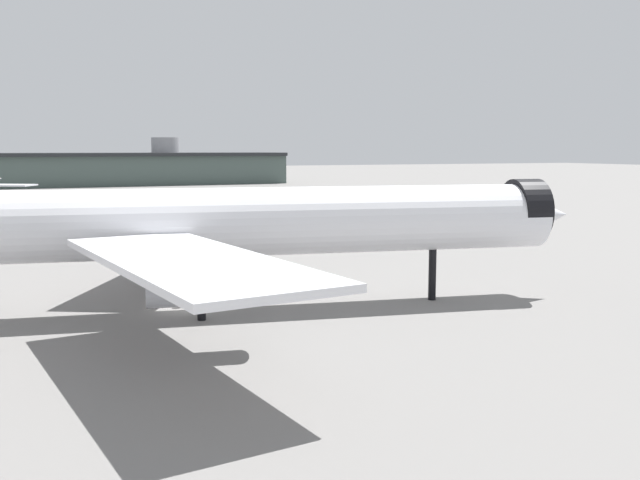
{
  "coord_description": "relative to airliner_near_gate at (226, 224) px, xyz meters",
  "views": [
    {
      "loc": [
        -11.89,
        -55.07,
        12.76
      ],
      "look_at": [
        10.74,
        -2.87,
        5.41
      ],
      "focal_mm": 39.79,
      "sensor_mm": 36.0,
      "label": 1
    }
  ],
  "objects": [
    {
      "name": "terminal_building",
      "position": [
        -10.79,
        206.75,
        -1.13
      ],
      "size": [
        180.72,
        30.84,
        16.78
      ],
      "rotation": [
        0.0,
        0.0,
        -0.0
      ],
      "color": "#475651",
      "rests_on": "ground"
    },
    {
      "name": "ground",
      "position": [
        -3.28,
        1.51,
        -6.91
      ],
      "size": [
        900.0,
        900.0,
        0.0
      ],
      "primitive_type": "plane",
      "color": "slate"
    },
    {
      "name": "traffic_cone_near_nose",
      "position": [
        11.55,
        34.22,
        -6.62
      ],
      "size": [
        0.47,
        0.47,
        0.58
      ],
      "primitive_type": "cone",
      "color": "#F2600C",
      "rests_on": "ground"
    },
    {
      "name": "airliner_near_gate",
      "position": [
        0.0,
        0.0,
        0.0
      ],
      "size": [
        59.32,
        53.54,
        15.7
      ],
      "rotation": [
        0.0,
        0.0,
        -0.18
      ],
      "color": "white",
      "rests_on": "ground"
    }
  ]
}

